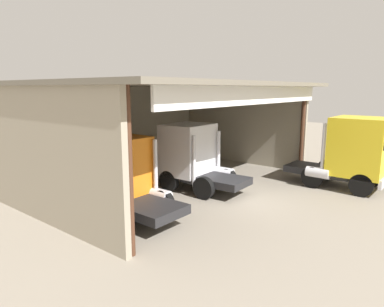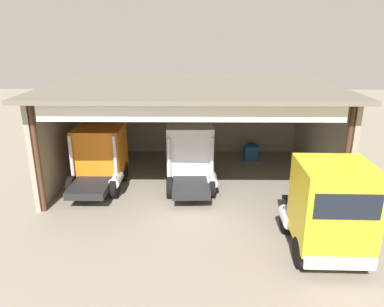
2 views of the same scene
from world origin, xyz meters
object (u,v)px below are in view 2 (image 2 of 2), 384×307
(truck_white_right_bay, at_px, (190,156))
(oil_drum, at_px, (251,149))
(tool_cart, at_px, (251,153))
(truck_yellow_left_bay, at_px, (329,208))
(truck_orange_center_left_bay, at_px, (100,156))

(truck_white_right_bay, bearing_deg, oil_drum, 50.32)
(oil_drum, relative_size, tool_cart, 0.86)
(truck_white_right_bay, bearing_deg, truck_yellow_left_bay, -53.68)
(truck_yellow_left_bay, xyz_separation_m, oil_drum, (-1.07, 12.01, -1.58))
(truck_orange_center_left_bay, height_order, truck_white_right_bay, truck_white_right_bay)
(truck_yellow_left_bay, bearing_deg, truck_orange_center_left_bay, -31.62)
(truck_white_right_bay, xyz_separation_m, tool_cart, (4.01, 4.37, -1.29))
(oil_drum, height_order, tool_cart, tool_cart)
(truck_white_right_bay, height_order, truck_yellow_left_bay, truck_yellow_left_bay)
(truck_orange_center_left_bay, xyz_separation_m, tool_cart, (9.00, 4.35, -1.26))
(truck_orange_center_left_bay, bearing_deg, tool_cart, 26.39)
(oil_drum, bearing_deg, truck_orange_center_left_bay, -149.47)
(truck_orange_center_left_bay, xyz_separation_m, truck_white_right_bay, (4.99, -0.03, 0.02))
(truck_yellow_left_bay, bearing_deg, truck_white_right_bay, -50.26)
(oil_drum, bearing_deg, truck_white_right_bay, -127.50)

